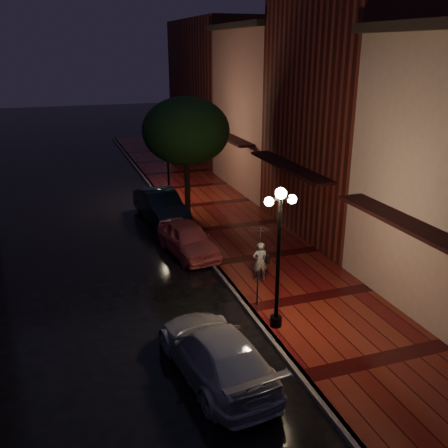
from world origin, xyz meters
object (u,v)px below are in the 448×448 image
object	(u,v)px
parking_meter	(258,285)
pink_car	(188,239)
street_tree	(186,133)
woman_with_umbrella	(260,245)
streetlamp_near	(279,251)
navy_car	(161,206)
streetlamp_far	(168,155)
silver_car	(216,353)

from	to	relation	value
parking_meter	pink_car	bearing A→B (deg)	89.74
street_tree	woman_with_umbrella	xyz separation A→B (m)	(0.48, -8.00, -2.72)
streetlamp_near	woman_with_umbrella	bearing A→B (deg)	76.14
navy_car	woman_with_umbrella	size ratio (longest dim) A/B	2.20
streetlamp_far	pink_car	xyz separation A→B (m)	(-0.95, -7.44, -1.94)
navy_car	silver_car	distance (m)	12.66
navy_car	street_tree	bearing A→B (deg)	-10.35
woman_with_umbrella	parking_meter	xyz separation A→B (m)	(-0.77, -1.61, -0.64)
pink_car	navy_car	distance (m)	4.53
streetlamp_far	silver_car	distance (m)	15.81
street_tree	navy_car	bearing A→B (deg)	175.90
streetlamp_near	navy_car	xyz separation A→B (m)	(-1.09, 11.09, -1.85)
streetlamp_far	navy_car	bearing A→B (deg)	-110.47
silver_car	woman_with_umbrella	world-z (taller)	woman_with_umbrella
navy_car	parking_meter	xyz separation A→B (m)	(1.05, -9.72, 0.13)
streetlamp_near	silver_car	distance (m)	3.42
streetlamp_near	silver_car	bearing A→B (deg)	-147.79
streetlamp_near	woman_with_umbrella	distance (m)	3.26
streetlamp_near	street_tree	distance (m)	11.12
street_tree	navy_car	world-z (taller)	street_tree
navy_car	streetlamp_far	bearing A→B (deg)	63.27
navy_car	woman_with_umbrella	distance (m)	8.34
silver_car	parking_meter	bearing A→B (deg)	-136.17
pink_car	silver_car	bearing A→B (deg)	-108.07
pink_car	silver_car	distance (m)	8.19
woman_with_umbrella	navy_car	bearing A→B (deg)	-73.34
silver_car	woman_with_umbrella	bearing A→B (deg)	-131.71
streetlamp_near	street_tree	world-z (taller)	street_tree
streetlamp_near	street_tree	xyz separation A→B (m)	(0.26, 10.99, 1.64)
navy_car	parking_meter	distance (m)	9.77
streetlamp_far	street_tree	distance (m)	3.44
streetlamp_near	street_tree	bearing A→B (deg)	88.65
streetlamp_far	silver_car	world-z (taller)	streetlamp_far
street_tree	silver_car	world-z (taller)	street_tree
streetlamp_far	navy_car	distance (m)	3.62
pink_car	parking_meter	world-z (taller)	parking_meter
silver_car	parking_meter	size ratio (longest dim) A/B	3.89
streetlamp_near	woman_with_umbrella	world-z (taller)	streetlamp_near
pink_car	silver_car	world-z (taller)	silver_car
streetlamp_far	navy_car	size ratio (longest dim) A/B	0.95
streetlamp_far	woman_with_umbrella	distance (m)	11.09
streetlamp_near	woman_with_umbrella	xyz separation A→B (m)	(0.74, 2.99, -1.08)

